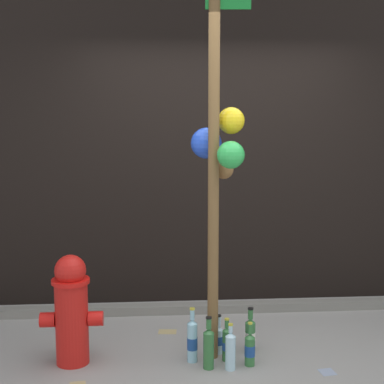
{
  "coord_description": "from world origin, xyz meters",
  "views": [
    {
      "loc": [
        -0.61,
        -3.71,
        1.81
      ],
      "look_at": [
        -0.33,
        0.21,
        1.25
      ],
      "focal_mm": 51.96,
      "sensor_mm": 36.0,
      "label": 1
    }
  ],
  "objects_px": {
    "bottle_1": "(192,340)",
    "bottle_3": "(219,338)",
    "bottle_4": "(227,343)",
    "bottle_5": "(215,328)",
    "bottle_6": "(209,347)",
    "fire_hydrant": "(71,309)",
    "bottle_7": "(250,334)",
    "bottle_2": "(230,350)",
    "memorial_post": "(217,112)",
    "bottle_0": "(250,349)"
  },
  "relations": [
    {
      "from": "bottle_1",
      "to": "bottle_3",
      "type": "height_order",
      "value": "bottle_1"
    },
    {
      "from": "bottle_4",
      "to": "bottle_5",
      "type": "distance_m",
      "value": 0.28
    },
    {
      "from": "bottle_6",
      "to": "fire_hydrant",
      "type": "bearing_deg",
      "value": 170.52
    },
    {
      "from": "bottle_3",
      "to": "bottle_7",
      "type": "distance_m",
      "value": 0.25
    },
    {
      "from": "bottle_4",
      "to": "bottle_7",
      "type": "distance_m",
      "value": 0.25
    },
    {
      "from": "bottle_5",
      "to": "bottle_7",
      "type": "distance_m",
      "value": 0.29
    },
    {
      "from": "bottle_1",
      "to": "bottle_2",
      "type": "xyz_separation_m",
      "value": [
        0.26,
        -0.15,
        -0.02
      ]
    },
    {
      "from": "memorial_post",
      "to": "bottle_1",
      "type": "xyz_separation_m",
      "value": [
        -0.19,
        -0.1,
        -1.66
      ]
    },
    {
      "from": "memorial_post",
      "to": "fire_hydrant",
      "type": "relative_size",
      "value": 3.75
    },
    {
      "from": "fire_hydrant",
      "to": "bottle_1",
      "type": "distance_m",
      "value": 0.91
    },
    {
      "from": "bottle_3",
      "to": "bottle_4",
      "type": "xyz_separation_m",
      "value": [
        0.04,
        -0.13,
        0.02
      ]
    },
    {
      "from": "bottle_3",
      "to": "fire_hydrant",
      "type": "bearing_deg",
      "value": -175.44
    },
    {
      "from": "fire_hydrant",
      "to": "bottle_6",
      "type": "xyz_separation_m",
      "value": [
        0.98,
        -0.16,
        -0.25
      ]
    },
    {
      "from": "bottle_0",
      "to": "bottle_2",
      "type": "xyz_separation_m",
      "value": [
        -0.15,
        -0.06,
        0.02
      ]
    },
    {
      "from": "bottle_0",
      "to": "bottle_2",
      "type": "height_order",
      "value": "bottle_2"
    },
    {
      "from": "fire_hydrant",
      "to": "bottle_2",
      "type": "distance_m",
      "value": 1.18
    },
    {
      "from": "bottle_3",
      "to": "bottle_6",
      "type": "distance_m",
      "value": 0.27
    },
    {
      "from": "memorial_post",
      "to": "bottle_1",
      "type": "relative_size",
      "value": 7.44
    },
    {
      "from": "bottle_1",
      "to": "bottle_7",
      "type": "bearing_deg",
      "value": 17.05
    },
    {
      "from": "bottle_3",
      "to": "bottle_5",
      "type": "xyz_separation_m",
      "value": [
        -0.01,
        0.14,
        0.02
      ]
    },
    {
      "from": "bottle_4",
      "to": "bottle_7",
      "type": "height_order",
      "value": "bottle_7"
    },
    {
      "from": "bottle_4",
      "to": "bottle_6",
      "type": "relative_size",
      "value": 0.84
    },
    {
      "from": "bottle_5",
      "to": "bottle_4",
      "type": "bearing_deg",
      "value": -79.27
    },
    {
      "from": "memorial_post",
      "to": "bottle_1",
      "type": "bearing_deg",
      "value": -152.22
    },
    {
      "from": "bottle_5",
      "to": "bottle_6",
      "type": "xyz_separation_m",
      "value": [
        -0.09,
        -0.39,
        0.02
      ]
    },
    {
      "from": "memorial_post",
      "to": "bottle_7",
      "type": "height_order",
      "value": "memorial_post"
    },
    {
      "from": "fire_hydrant",
      "to": "bottle_4",
      "type": "bearing_deg",
      "value": -2.3
    },
    {
      "from": "bottle_0",
      "to": "bottle_1",
      "type": "relative_size",
      "value": 0.79
    },
    {
      "from": "bottle_0",
      "to": "memorial_post",
      "type": "bearing_deg",
      "value": 139.51
    },
    {
      "from": "bottle_4",
      "to": "bottle_1",
      "type": "bearing_deg",
      "value": 179.23
    },
    {
      "from": "bottle_2",
      "to": "bottle_4",
      "type": "bearing_deg",
      "value": 92.76
    },
    {
      "from": "bottle_3",
      "to": "bottle_6",
      "type": "bearing_deg",
      "value": -112.07
    },
    {
      "from": "fire_hydrant",
      "to": "bottle_7",
      "type": "xyz_separation_m",
      "value": [
        1.33,
        0.1,
        -0.27
      ]
    },
    {
      "from": "bottle_3",
      "to": "bottle_5",
      "type": "bearing_deg",
      "value": 93.26
    },
    {
      "from": "fire_hydrant",
      "to": "bottle_1",
      "type": "height_order",
      "value": "fire_hydrant"
    },
    {
      "from": "bottle_1",
      "to": "bottle_5",
      "type": "relative_size",
      "value": 1.12
    },
    {
      "from": "bottle_2",
      "to": "bottle_5",
      "type": "distance_m",
      "value": 0.43
    },
    {
      "from": "bottle_3",
      "to": "bottle_6",
      "type": "relative_size",
      "value": 0.79
    },
    {
      "from": "bottle_6",
      "to": "bottle_7",
      "type": "height_order",
      "value": "bottle_6"
    },
    {
      "from": "bottle_7",
      "to": "bottle_0",
      "type": "bearing_deg",
      "value": -100.67
    },
    {
      "from": "memorial_post",
      "to": "fire_hydrant",
      "type": "height_order",
      "value": "memorial_post"
    },
    {
      "from": "fire_hydrant",
      "to": "bottle_6",
      "type": "distance_m",
      "value": 1.03
    },
    {
      "from": "memorial_post",
      "to": "bottle_6",
      "type": "height_order",
      "value": "memorial_post"
    },
    {
      "from": "bottle_2",
      "to": "bottle_3",
      "type": "xyz_separation_m",
      "value": [
        -0.05,
        0.28,
        -0.03
      ]
    },
    {
      "from": "bottle_1",
      "to": "bottle_3",
      "type": "bearing_deg",
      "value": 31.43
    },
    {
      "from": "memorial_post",
      "to": "bottle_7",
      "type": "bearing_deg",
      "value": 8.84
    },
    {
      "from": "bottle_7",
      "to": "fire_hydrant",
      "type": "bearing_deg",
      "value": -175.8
    },
    {
      "from": "bottle_3",
      "to": "bottle_7",
      "type": "relative_size",
      "value": 0.87
    },
    {
      "from": "bottle_0",
      "to": "bottle_2",
      "type": "distance_m",
      "value": 0.16
    },
    {
      "from": "fire_hydrant",
      "to": "memorial_post",
      "type": "bearing_deg",
      "value": 3.01
    }
  ]
}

